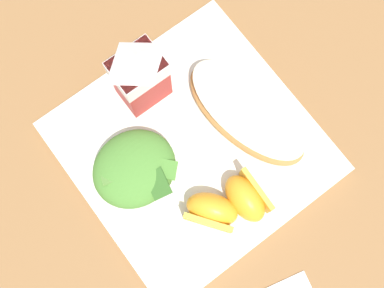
{
  "coord_description": "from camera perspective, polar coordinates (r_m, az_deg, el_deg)",
  "views": [
    {
      "loc": [
        -0.08,
        -0.1,
        0.58
      ],
      "look_at": [
        0.0,
        0.0,
        0.03
      ],
      "focal_mm": 44.79,
      "sensor_mm": 36.0,
      "label": 1
    }
  ],
  "objects": [
    {
      "name": "orange_wedge_front",
      "position": [
        0.55,
        2.34,
        -7.96
      ],
      "size": [
        0.06,
        0.07,
        0.04
      ],
      "color": "orange",
      "rests_on": "white_plate"
    },
    {
      "name": "cheesy_pizza_bread",
      "position": [
        0.58,
        6.55,
        3.8
      ],
      "size": [
        0.11,
        0.18,
        0.04
      ],
      "color": "#B77F42",
      "rests_on": "white_plate"
    },
    {
      "name": "green_salad_pile",
      "position": [
        0.56,
        -6.86,
        -2.94
      ],
      "size": [
        0.1,
        0.1,
        0.04
      ],
      "color": "#4C8433",
      "rests_on": "white_plate"
    },
    {
      "name": "orange_wedge_middle",
      "position": [
        0.55,
        6.48,
        -6.35
      ],
      "size": [
        0.04,
        0.06,
        0.04
      ],
      "color": "orange",
      "rests_on": "white_plate"
    },
    {
      "name": "milk_carton",
      "position": [
        0.55,
        -6.32,
        8.25
      ],
      "size": [
        0.06,
        0.04,
        0.11
      ],
      "color": "#B7332D",
      "rests_on": "white_plate"
    },
    {
      "name": "white_plate",
      "position": [
        0.59,
        0.0,
        -0.39
      ],
      "size": [
        0.28,
        0.28,
        0.02
      ],
      "primitive_type": "cube",
      "color": "white",
      "rests_on": "ground"
    },
    {
      "name": "ground",
      "position": [
        0.6,
        0.0,
        -0.56
      ],
      "size": [
        3.0,
        3.0,
        0.0
      ],
      "primitive_type": "plane",
      "color": "olive"
    }
  ]
}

